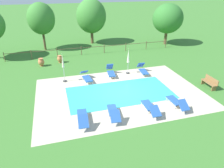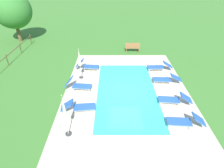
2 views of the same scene
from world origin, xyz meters
The scene contains 15 objects.
ground_plane centered at (0.00, 0.00, 0.00)m, with size 160.00×160.00×0.00m, color #3D752D.
pool_deck_paving centered at (0.00, 0.00, 0.00)m, with size 12.57×8.61×0.01m, color beige.
swimming_pool_water centered at (0.00, 0.00, 0.01)m, with size 8.02×4.05×0.01m, color #38C6D1.
pool_coping_rim centered at (0.00, 0.00, 0.01)m, with size 8.50×4.53×0.01m.
sun_lounger_north_near_steps centered at (-2.11, 2.94, 0.36)m, with size 0.82×2.09×0.78m.
sun_lounger_north_mid centered at (1.09, -2.98, 0.35)m, with size 0.66×2.09×0.71m.
sun_lounger_north_far centered at (3.21, 3.03, 0.39)m, with size 0.79×1.97×0.93m.
sun_lounger_north_end centered at (-3.35, -2.89, 0.37)m, with size 0.76×2.05×0.83m.
sun_lounger_south_near_corner centered at (3.11, -2.91, 0.36)m, with size 0.66×2.05×0.78m.
sun_lounger_south_mid centered at (-1.40, -2.87, 0.36)m, with size 0.84×2.09×0.78m.
sun_lounger_south_far centered at (0.21, 3.38, 0.40)m, with size 0.81×1.90×1.00m.
patio_umbrella_closed_row_west centered at (1.89, 3.43, 1.57)m, with size 0.32×0.32×2.42m.
patio_umbrella_closed_row_mid_west centered at (-3.93, 3.28, 1.60)m, with size 0.32×0.32×2.54m.
wooden_bench_lawn_side centered at (7.25, -1.11, 0.47)m, with size 0.49×1.51×0.87m.
tree_far_west centered at (10.43, 11.75, 3.41)m, with size 3.98×3.98×5.33m.
Camera 2 is at (-10.64, 1.03, 7.36)m, focal length 29.55 mm.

